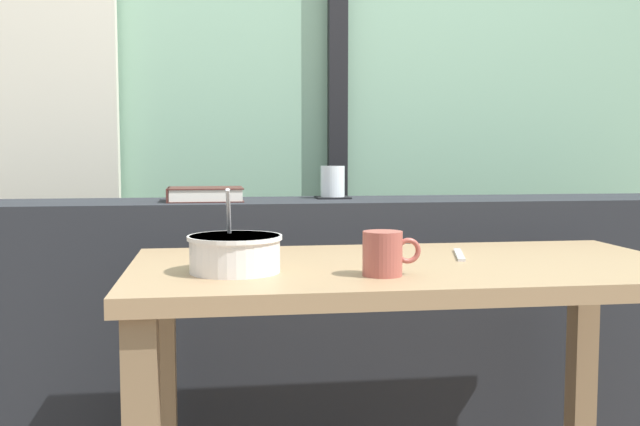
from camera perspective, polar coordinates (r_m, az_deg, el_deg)
name	(u,v)px	position (r m, az deg, el deg)	size (l,w,h in m)	color
outdoor_backdrop	(298,31)	(2.84, -1.72, 14.09)	(4.80, 0.08, 2.80)	#84B293
curtain_left_panel	(34,64)	(2.77, -21.49, 10.85)	(0.56, 0.06, 2.50)	beige
window_divider_post	(338,56)	(2.77, 1.40, 12.21)	(0.07, 0.05, 2.60)	black
dark_console_ledge	(325,334)	(2.19, 0.41, -9.48)	(2.80, 0.32, 0.80)	#23262B
breakfast_table	(409,316)	(1.58, 6.99, -8.04)	(1.17, 0.61, 0.71)	#826849
coaster_square	(333,197)	(2.18, 0.99, 1.22)	(0.10, 0.10, 0.01)	black
juice_glass	(333,182)	(2.18, 0.99, 2.44)	(0.07, 0.07, 0.09)	white
closed_book	(205,194)	(2.09, -9.04, 1.46)	(0.21, 0.16, 0.04)	#47231E
soup_bowl	(235,254)	(1.43, -6.69, -3.18)	(0.19, 0.19, 0.17)	silver
fork_utensil	(459,255)	(1.67, 10.87, -3.22)	(0.02, 0.17, 0.01)	silver
ceramic_mug	(384,253)	(1.39, 5.02, -3.17)	(0.11, 0.08, 0.08)	#9E4C42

